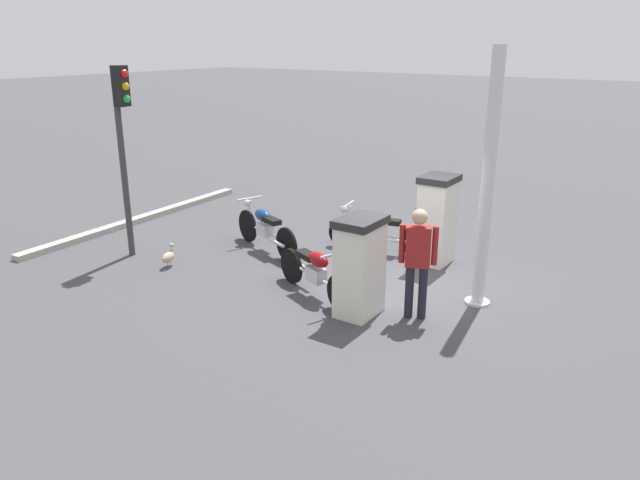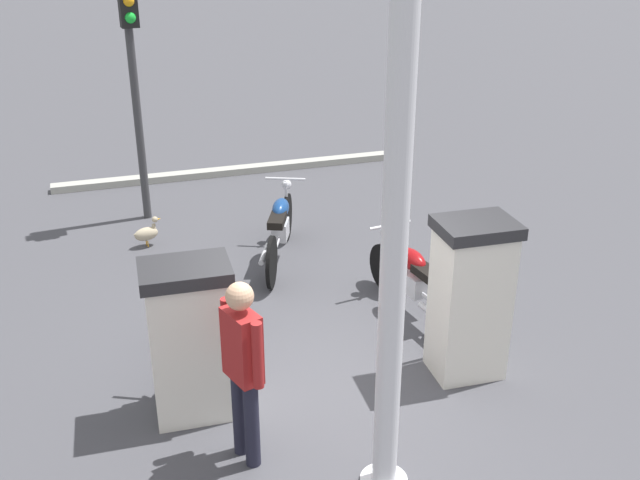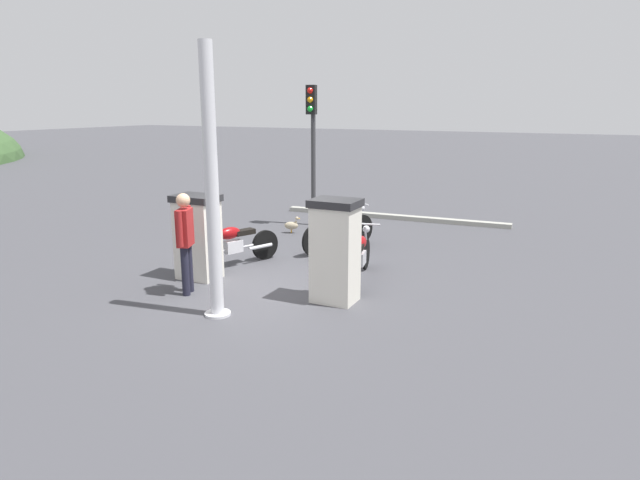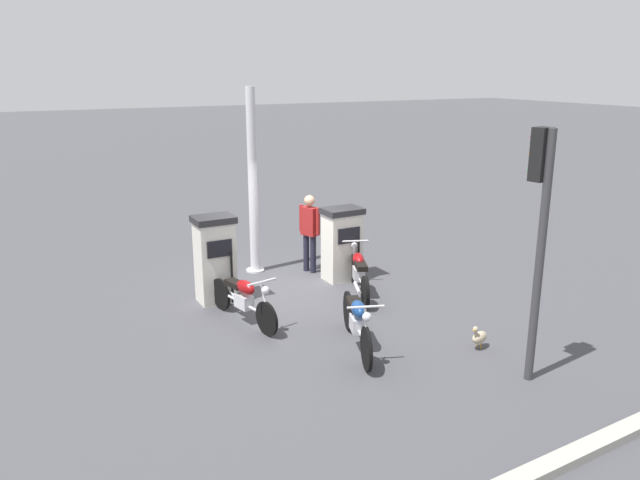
# 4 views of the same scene
# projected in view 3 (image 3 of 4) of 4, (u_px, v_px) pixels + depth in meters

# --- Properties ---
(ground_plane) EXTENTS (120.00, 120.00, 0.00)m
(ground_plane) POSITION_uv_depth(u_px,v_px,m) (271.00, 284.00, 9.85)
(ground_plane) COLOR #424247
(fuel_pump_near) EXTENTS (0.64, 0.76, 1.68)m
(fuel_pump_near) POSITION_uv_depth(u_px,v_px,m) (335.00, 250.00, 8.82)
(fuel_pump_near) COLOR silver
(fuel_pump_near) RESTS_ON ground
(fuel_pump_far) EXTENTS (0.63, 0.81, 1.55)m
(fuel_pump_far) POSITION_uv_depth(u_px,v_px,m) (198.00, 236.00, 10.04)
(fuel_pump_far) COLOR silver
(fuel_pump_far) RESTS_ON ground
(motorcycle_near_pump) EXTENTS (2.07, 0.65, 0.94)m
(motorcycle_near_pump) POSITION_uv_depth(u_px,v_px,m) (359.00, 255.00, 10.01)
(motorcycle_near_pump) COLOR black
(motorcycle_near_pump) RESTS_ON ground
(motorcycle_far_pump) EXTENTS (1.95, 0.93, 0.95)m
(motorcycle_far_pump) POSITION_uv_depth(u_px,v_px,m) (234.00, 244.00, 10.85)
(motorcycle_far_pump) COLOR black
(motorcycle_far_pump) RESTS_ON ground
(motorcycle_extra) EXTENTS (2.07, 0.90, 0.98)m
(motorcycle_extra) POSITION_uv_depth(u_px,v_px,m) (340.00, 227.00, 12.15)
(motorcycle_extra) COLOR black
(motorcycle_extra) RESTS_ON ground
(attendant_person) EXTENTS (0.56, 0.32, 1.72)m
(attendant_person) POSITION_uv_depth(u_px,v_px,m) (185.00, 237.00, 9.15)
(attendant_person) COLOR #1E1E2D
(attendant_person) RESTS_ON ground
(wandering_duck) EXTENTS (0.27, 0.41, 0.42)m
(wandering_duck) POSITION_uv_depth(u_px,v_px,m) (292.00, 225.00, 13.75)
(wandering_duck) COLOR tan
(wandering_duck) RESTS_ON ground
(roadside_traffic_light) EXTENTS (0.39, 0.27, 3.61)m
(roadside_traffic_light) POSITION_uv_depth(u_px,v_px,m) (312.00, 131.00, 14.08)
(roadside_traffic_light) COLOR #38383A
(roadside_traffic_light) RESTS_ON ground
(canopy_support_pole) EXTENTS (0.40, 0.40, 3.99)m
(canopy_support_pole) POSITION_uv_depth(u_px,v_px,m) (212.00, 190.00, 7.96)
(canopy_support_pole) COLOR silver
(canopy_support_pole) RESTS_ON ground
(road_edge_kerb) EXTENTS (0.63, 6.37, 0.12)m
(road_edge_kerb) POSITION_uv_depth(u_px,v_px,m) (393.00, 217.00, 15.50)
(road_edge_kerb) COLOR #9E9E93
(road_edge_kerb) RESTS_ON ground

